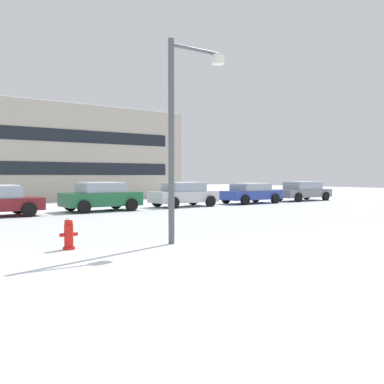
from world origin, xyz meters
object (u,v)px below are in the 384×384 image
at_px(parked_car_silver, 184,194).
at_px(parked_car_green, 101,196).
at_px(parked_car_gray, 303,191).
at_px(fire_hydrant, 69,233).
at_px(parked_car_blue, 251,193).
at_px(street_lamp, 182,119).

bearing_deg(parked_car_silver, parked_car_green, -178.67).
relative_size(parked_car_silver, parked_car_gray, 0.87).
xyz_separation_m(fire_hydrant, parked_car_silver, (10.66, 10.45, 0.34)).
distance_m(parked_car_green, parked_car_blue, 10.47).
distance_m(street_lamp, parked_car_green, 11.64).
relative_size(parked_car_green, parked_car_silver, 0.99).
relative_size(fire_hydrant, parked_car_blue, 0.19).
xyz_separation_m(street_lamp, parked_car_gray, (18.27, 11.18, -2.60)).
height_order(parked_car_green, parked_car_silver, parked_car_green).
bearing_deg(parked_car_green, parked_car_silver, 1.33).
bearing_deg(parked_car_blue, street_lamp, -139.61).
relative_size(street_lamp, parked_car_silver, 1.36).
relative_size(parked_car_green, parked_car_gray, 0.86).
distance_m(fire_hydrant, street_lamp, 4.15).
bearing_deg(street_lamp, parked_car_gray, 31.46).
height_order(street_lamp, parked_car_silver, street_lamp).
bearing_deg(parked_car_gray, parked_car_silver, 179.98).
bearing_deg(parked_car_gray, fire_hydrant, -153.69).
distance_m(fire_hydrant, parked_car_blue, 18.98).
height_order(street_lamp, parked_car_green, street_lamp).
height_order(fire_hydrant, parked_car_silver, parked_car_silver).
relative_size(fire_hydrant, parked_car_silver, 0.20).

